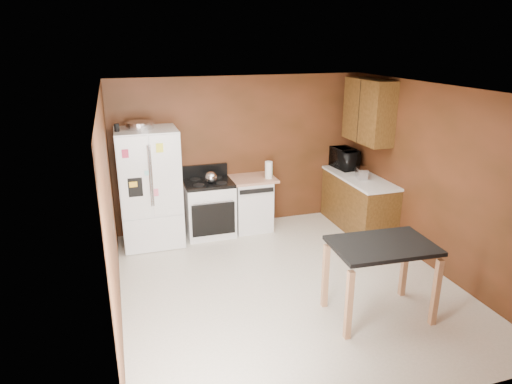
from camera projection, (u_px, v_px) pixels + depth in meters
name	position (u px, v px, depth m)	size (l,w,h in m)	color
floor	(288.00, 285.00, 5.96)	(4.50, 4.50, 0.00)	silver
ceiling	(293.00, 90.00, 5.15)	(4.50, 4.50, 0.00)	white
wall_back	(241.00, 152.00, 7.59)	(4.20, 4.20, 0.00)	#612E19
wall_front	(397.00, 285.00, 3.52)	(4.20, 4.20, 0.00)	#612E19
wall_left	(111.00, 213.00, 4.96)	(4.50, 4.50, 0.00)	#612E19
wall_right	(436.00, 179.00, 6.15)	(4.50, 4.50, 0.00)	#612E19
roasting_pan	(140.00, 125.00, 6.65)	(0.41, 0.41, 0.10)	silver
pen_cup	(117.00, 128.00, 6.45)	(0.07, 0.07, 0.11)	black
kettle	(211.00, 177.00, 7.12)	(0.19, 0.19, 0.19)	silver
paper_towel	(269.00, 170.00, 7.38)	(0.12, 0.12, 0.28)	white
green_canister	(269.00, 171.00, 7.59)	(0.11, 0.11, 0.12)	green
toaster	(362.00, 173.00, 7.36)	(0.15, 0.24, 0.17)	silver
microwave	(344.00, 159.00, 7.95)	(0.57, 0.39, 0.32)	black
refrigerator	(150.00, 188.00, 6.92)	(0.90, 0.80, 1.80)	white
gas_range	(209.00, 207.00, 7.37)	(0.76, 0.68, 1.10)	white
dishwasher	(251.00, 203.00, 7.60)	(0.78, 0.63, 0.89)	white
right_cabinets	(361.00, 175.00, 7.52)	(0.63, 1.58, 2.45)	brown
island	(382.00, 256.00, 5.07)	(1.16, 0.81, 0.91)	black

